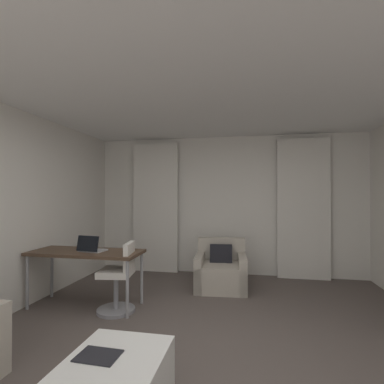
% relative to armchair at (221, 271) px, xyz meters
% --- Properties ---
extents(ground_plane, '(12.00, 12.00, 0.00)m').
position_rel_armchair_xyz_m(ground_plane, '(0.02, -2.12, -0.26)').
color(ground_plane, '#564C47').
extents(wall_window, '(5.12, 0.06, 2.60)m').
position_rel_armchair_xyz_m(wall_window, '(0.02, 0.91, 1.04)').
color(wall_window, silver).
rests_on(wall_window, ground).
extents(ceiling, '(5.12, 6.12, 0.06)m').
position_rel_armchair_xyz_m(ceiling, '(0.02, -2.12, 2.37)').
color(ceiling, white).
rests_on(ceiling, wall_left).
extents(curtain_left_panel, '(0.90, 0.06, 2.50)m').
position_rel_armchair_xyz_m(curtain_left_panel, '(-1.35, 0.78, 0.99)').
color(curtain_left_panel, silver).
rests_on(curtain_left_panel, ground).
extents(curtain_right_panel, '(0.90, 0.06, 2.50)m').
position_rel_armchair_xyz_m(curtain_right_panel, '(1.40, 0.78, 0.99)').
color(curtain_right_panel, silver).
rests_on(curtain_right_panel, ground).
extents(armchair, '(0.84, 0.84, 0.76)m').
position_rel_armchair_xyz_m(armchair, '(0.00, 0.00, 0.00)').
color(armchair, '#B2A899').
rests_on(armchair, ground).
extents(desk, '(1.49, 0.59, 0.74)m').
position_rel_armchair_xyz_m(desk, '(-1.70, -1.12, 0.41)').
color(desk, '#4C3828').
rests_on(desk, ground).
extents(desk_chair, '(0.48, 0.48, 0.88)m').
position_rel_armchair_xyz_m(desk_chair, '(-1.19, -1.20, 0.13)').
color(desk_chair, gray).
rests_on(desk_chair, ground).
extents(laptop, '(0.35, 0.29, 0.22)m').
position_rel_armchair_xyz_m(laptop, '(-1.61, -1.15, 0.52)').
color(laptop, '#ADADB2').
rests_on(laptop, desk).
extents(magazine_open, '(0.29, 0.21, 0.01)m').
position_rel_armchair_xyz_m(magazine_open, '(-0.56, -2.88, 0.15)').
color(magazine_open, black).
rests_on(magazine_open, coffee_table).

